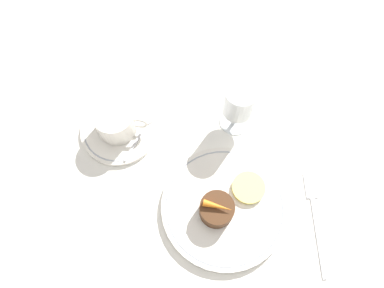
% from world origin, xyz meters
% --- Properties ---
extents(ground_plane, '(3.00, 3.00, 0.00)m').
position_xyz_m(ground_plane, '(0.00, 0.00, 0.00)').
color(ground_plane, white).
extents(dinner_plate, '(0.24, 0.24, 0.01)m').
position_xyz_m(dinner_plate, '(0.03, -0.03, 0.01)').
color(dinner_plate, white).
rests_on(dinner_plate, ground_plane).
extents(saucer, '(0.16, 0.16, 0.01)m').
position_xyz_m(saucer, '(-0.19, 0.11, 0.01)').
color(saucer, white).
rests_on(saucer, ground_plane).
extents(coffee_cup, '(0.10, 0.08, 0.06)m').
position_xyz_m(coffee_cup, '(-0.19, 0.11, 0.04)').
color(coffee_cup, white).
rests_on(coffee_cup, saucer).
extents(spoon, '(0.05, 0.11, 0.00)m').
position_xyz_m(spoon, '(-0.15, 0.11, 0.01)').
color(spoon, silver).
rests_on(spoon, saucer).
extents(wine_glass, '(0.06, 0.06, 0.12)m').
position_xyz_m(wine_glass, '(0.04, 0.15, 0.08)').
color(wine_glass, silver).
rests_on(wine_glass, ground_plane).
extents(fork, '(0.04, 0.20, 0.01)m').
position_xyz_m(fork, '(0.20, -0.02, 0.00)').
color(fork, silver).
rests_on(fork, ground_plane).
extents(dessert_cake, '(0.06, 0.06, 0.04)m').
position_xyz_m(dessert_cake, '(0.02, -0.04, 0.03)').
color(dessert_cake, '#4C2D19').
rests_on(dessert_cake, dinner_plate).
extents(carrot_garnish, '(0.05, 0.02, 0.01)m').
position_xyz_m(carrot_garnish, '(0.02, -0.04, 0.06)').
color(carrot_garnish, orange).
rests_on(carrot_garnish, dessert_cake).
extents(pineapple_slice, '(0.06, 0.06, 0.01)m').
position_xyz_m(pineapple_slice, '(0.07, 0.01, 0.02)').
color(pineapple_slice, '#EFE075').
rests_on(pineapple_slice, dinner_plate).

